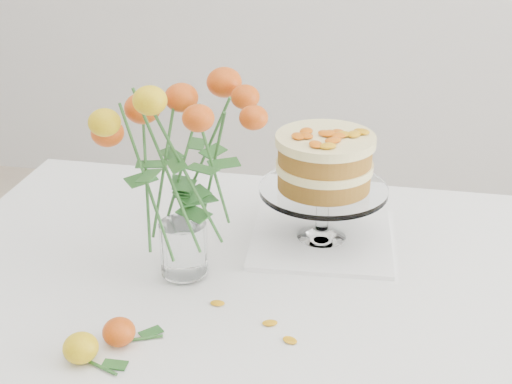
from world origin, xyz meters
TOP-DOWN VIEW (x-y plane):
  - table at (0.00, 0.00)m, footprint 1.43×0.93m
  - napkin at (0.03, 0.17)m, footprint 0.30×0.30m
  - cake_stand at (0.03, 0.17)m, footprint 0.25×0.25m
  - rose_vase at (-0.20, -0.02)m, footprint 0.34×0.34m
  - loose_rose_near at (-0.29, -0.29)m, footprint 0.10×0.06m
  - loose_rose_far at (-0.25, -0.24)m, footprint 0.09×0.06m
  - stray_petal_a at (-0.12, -0.10)m, footprint 0.03×0.02m
  - stray_petal_b at (-0.02, -0.14)m, footprint 0.03×0.02m
  - stray_petal_c at (0.02, -0.18)m, footprint 0.03×0.02m

SIDE VIEW (x-z plane):
  - table at x=0.00m, z-range 0.30..1.05m
  - stray_petal_a at x=-0.12m, z-range 0.76..0.76m
  - stray_petal_b at x=-0.02m, z-range 0.76..0.76m
  - stray_petal_c at x=0.02m, z-range 0.76..0.76m
  - napkin at x=0.03m, z-range 0.76..0.77m
  - loose_rose_far at x=-0.25m, z-range 0.76..0.80m
  - loose_rose_near at x=-0.29m, z-range 0.76..0.80m
  - cake_stand at x=0.03m, z-range 0.80..1.03m
  - rose_vase at x=-0.20m, z-range 0.79..1.23m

